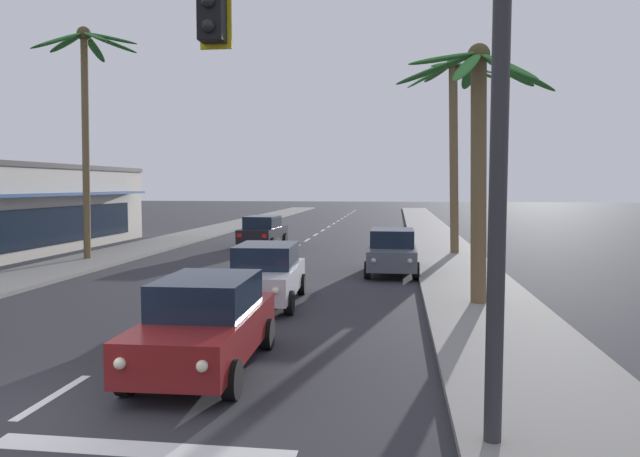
{
  "coord_description": "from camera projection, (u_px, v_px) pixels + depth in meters",
  "views": [
    {
      "loc": [
        5.41,
        -7.44,
        3.37
      ],
      "look_at": [
        3.37,
        8.0,
        2.2
      ],
      "focal_mm": 32.73,
      "sensor_mm": 36.0,
      "label": 1
    }
  ],
  "objects": [
    {
      "name": "palm_right_third",
      "position": [
        454.0,
        123.0,
        27.25
      ],
      "size": [
        4.52,
        4.47,
        9.3
      ],
      "color": "brown",
      "rests_on": "ground"
    },
    {
      "name": "traffic_signal_mast",
      "position": [
        226.0,
        53.0,
        7.45
      ],
      "size": [
        10.88,
        0.41,
        7.18
      ],
      "color": "#2D2D33",
      "rests_on": "ground"
    },
    {
      "name": "sedan_parked_nearest_kerb",
      "position": [
        392.0,
        251.0,
        22.18
      ],
      "size": [
        1.95,
        4.45,
        1.68
      ],
      "color": "#4C515B",
      "rests_on": "ground"
    },
    {
      "name": "sedan_oncoming_far",
      "position": [
        263.0,
        231.0,
        31.77
      ],
      "size": [
        2.1,
        4.51,
        1.68
      ],
      "color": "black",
      "rests_on": "ground"
    },
    {
      "name": "sidewalk_left",
      "position": [
        130.0,
        251.0,
        29.1
      ],
      "size": [
        3.2,
        110.0,
        0.14
      ],
      "primitive_type": "cube",
      "color": "gray",
      "rests_on": "ground"
    },
    {
      "name": "lane_markings",
      "position": [
        294.0,
        253.0,
        28.81
      ],
      "size": [
        4.28,
        89.37,
        0.01
      ],
      "color": "silver",
      "rests_on": "ground"
    },
    {
      "name": "ground_plane",
      "position": [
        13.0,
        421.0,
        8.32
      ],
      "size": [
        220.0,
        220.0,
        0.0
      ],
      "primitive_type": "plane",
      "color": "#2D2D33"
    },
    {
      "name": "sedan_lead_at_stop_bar",
      "position": [
        206.0,
        323.0,
        10.65
      ],
      "size": [
        2.04,
        4.49,
        1.68
      ],
      "color": "maroon",
      "rests_on": "ground"
    },
    {
      "name": "sedan_third_in_queue",
      "position": [
        266.0,
        273.0,
        16.57
      ],
      "size": [
        2.11,
        4.51,
        1.68
      ],
      "color": "silver",
      "rests_on": "ground"
    },
    {
      "name": "palm_right_second",
      "position": [
        479.0,
        126.0,
        15.68
      ],
      "size": [
        4.46,
        4.41,
        7.14
      ],
      "color": "brown",
      "rests_on": "ground"
    },
    {
      "name": "sidewalk_right",
      "position": [
        448.0,
        256.0,
        27.07
      ],
      "size": [
        3.2,
        110.0,
        0.14
      ],
      "primitive_type": "cube",
      "color": "gray",
      "rests_on": "ground"
    },
    {
      "name": "palm_left_second",
      "position": [
        86.0,
        89.0,
        25.16
      ],
      "size": [
        4.48,
        4.3,
        10.14
      ],
      "color": "brown",
      "rests_on": "ground"
    }
  ]
}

